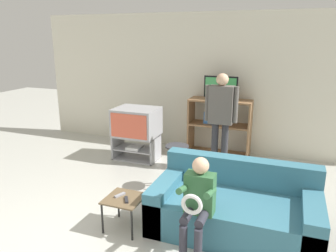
% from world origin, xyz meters
% --- Properties ---
extents(wall_back, '(6.40, 0.06, 2.60)m').
position_xyz_m(wall_back, '(0.00, 3.94, 1.30)').
color(wall_back, silver).
rests_on(wall_back, ground_plane).
extents(tv_stand, '(0.79, 0.45, 0.44)m').
position_xyz_m(tv_stand, '(-0.71, 2.90, 0.22)').
color(tv_stand, '#A8A8AD').
rests_on(tv_stand, ground_plane).
extents(television_main, '(0.75, 0.62, 0.50)m').
position_xyz_m(television_main, '(-0.70, 2.91, 0.69)').
color(television_main, '#9E9EA3').
rests_on(television_main, tv_stand).
extents(media_shelf, '(1.14, 0.42, 1.05)m').
position_xyz_m(media_shelf, '(0.64, 3.66, 0.54)').
color(media_shelf, '#8E6642').
rests_on(media_shelf, ground_plane).
extents(television_flat, '(0.61, 0.20, 0.43)m').
position_xyz_m(television_flat, '(0.64, 3.63, 1.25)').
color(television_flat, black).
rests_on(television_flat, media_shelf).
extents(folding_stool, '(0.43, 0.37, 0.68)m').
position_xyz_m(folding_stool, '(0.39, 1.99, 0.54)').
color(folding_stool, '#B7B7BC').
rests_on(folding_stool, ground_plane).
extents(snack_table, '(0.42, 0.42, 0.39)m').
position_xyz_m(snack_table, '(0.15, 0.83, 0.34)').
color(snack_table, brown).
rests_on(snack_table, ground_plane).
extents(remote_control_black, '(0.11, 0.14, 0.02)m').
position_xyz_m(remote_control_black, '(0.21, 0.79, 0.40)').
color(remote_control_black, '#232328').
rests_on(remote_control_black, snack_table).
extents(remote_control_white, '(0.09, 0.15, 0.02)m').
position_xyz_m(remote_control_white, '(0.08, 0.86, 0.40)').
color(remote_control_white, gray).
rests_on(remote_control_white, snack_table).
extents(couch, '(1.84, 0.98, 0.75)m').
position_xyz_m(couch, '(1.34, 1.26, 0.26)').
color(couch, teal).
rests_on(couch, ground_plane).
extents(person_standing_adult, '(0.53, 0.20, 1.61)m').
position_xyz_m(person_standing_adult, '(0.80, 2.92, 0.98)').
color(person_standing_adult, '#2D2D33').
rests_on(person_standing_adult, ground_plane).
extents(person_seated_child, '(0.33, 0.43, 1.01)m').
position_xyz_m(person_seated_child, '(1.05, 0.71, 0.59)').
color(person_seated_child, '#2D2D38').
rests_on(person_seated_child, ground_plane).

